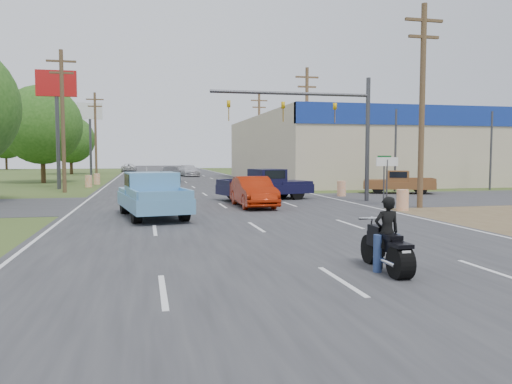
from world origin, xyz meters
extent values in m
plane|color=#30441B|center=(0.00, 0.00, 0.00)|extent=(200.00, 200.00, 0.00)
cube|color=#2D2D30|center=(0.00, 40.00, 0.01)|extent=(15.00, 180.00, 0.02)
cube|color=#2D2D30|center=(0.00, 18.00, 0.01)|extent=(120.00, 10.00, 0.02)
cube|color=brown|center=(11.00, 10.00, 0.01)|extent=(8.00, 18.00, 0.01)
cube|color=#B7A88C|center=(32.00, 40.00, 3.30)|extent=(50.00, 28.00, 6.60)
cylinder|color=#4C3823|center=(9.50, 13.00, 5.00)|extent=(0.28, 0.28, 10.00)
cube|color=#4C3823|center=(9.50, 13.00, 9.20)|extent=(2.00, 0.14, 0.14)
cube|color=#4C3823|center=(9.50, 13.00, 8.40)|extent=(1.60, 0.14, 0.14)
cylinder|color=#4C3823|center=(9.50, 31.00, 5.00)|extent=(0.28, 0.28, 10.00)
cube|color=#4C3823|center=(9.50, 31.00, 9.20)|extent=(2.00, 0.14, 0.14)
cube|color=#4C3823|center=(9.50, 31.00, 8.40)|extent=(1.60, 0.14, 0.14)
cylinder|color=#4C3823|center=(9.50, 49.00, 5.00)|extent=(0.28, 0.28, 10.00)
cube|color=#4C3823|center=(9.50, 49.00, 9.20)|extent=(2.00, 0.14, 0.14)
cube|color=#4C3823|center=(9.50, 49.00, 8.40)|extent=(1.60, 0.14, 0.14)
cylinder|color=#4C3823|center=(-9.50, 28.00, 5.00)|extent=(0.28, 0.28, 10.00)
cube|color=#4C3823|center=(-9.50, 28.00, 9.20)|extent=(2.00, 0.14, 0.14)
cube|color=#4C3823|center=(-9.50, 28.00, 8.40)|extent=(1.60, 0.14, 0.14)
cylinder|color=#4C3823|center=(-9.50, 52.00, 5.00)|extent=(0.28, 0.28, 10.00)
cube|color=#4C3823|center=(-9.50, 52.00, 9.20)|extent=(2.00, 0.14, 0.14)
cube|color=#4C3823|center=(-9.50, 52.00, 8.40)|extent=(1.60, 0.14, 0.14)
cylinder|color=#422D19|center=(-13.50, 42.00, 1.62)|extent=(0.44, 0.44, 3.24)
sphere|color=#204A15|center=(-13.50, 42.00, 5.58)|extent=(7.56, 7.56, 7.56)
cylinder|color=#422D19|center=(-14.20, 66.00, 1.44)|extent=(0.44, 0.44, 2.88)
sphere|color=#204A15|center=(-14.20, 66.00, 4.96)|extent=(6.72, 6.72, 6.72)
cylinder|color=#422D19|center=(55.00, 70.00, 1.80)|extent=(0.44, 0.44, 3.60)
sphere|color=#204A15|center=(55.00, 70.00, 6.20)|extent=(8.40, 8.40, 8.40)
cylinder|color=#422D19|center=(30.00, 95.00, 1.71)|extent=(0.44, 0.44, 3.42)
sphere|color=#204A15|center=(30.00, 95.00, 5.89)|extent=(7.98, 7.98, 7.98)
cylinder|color=#422D19|center=(-30.00, 95.00, 1.89)|extent=(0.44, 0.44, 3.78)
sphere|color=#204A15|center=(-30.00, 95.00, 6.51)|extent=(8.82, 8.82, 8.82)
cylinder|color=orange|center=(8.00, 12.00, 0.50)|extent=(0.56, 0.56, 1.00)
cylinder|color=orange|center=(8.40, 20.50, 0.50)|extent=(0.56, 0.56, 1.00)
cylinder|color=orange|center=(-8.50, 34.00, 0.50)|extent=(0.56, 0.56, 1.00)
cylinder|color=orange|center=(-8.20, 38.00, 0.50)|extent=(0.56, 0.56, 1.00)
cylinder|color=#3F3F44|center=(-10.50, 32.00, 4.50)|extent=(0.30, 0.30, 9.00)
cube|color=#B21414|center=(-10.50, 32.00, 8.20)|extent=(3.00, 0.35, 2.00)
cylinder|color=#3F3F44|center=(-10.50, 56.00, 4.50)|extent=(0.30, 0.30, 9.00)
cube|color=white|center=(-10.50, 56.00, 8.20)|extent=(3.00, 0.35, 2.00)
cylinder|color=#3F3F44|center=(8.20, 14.00, 1.20)|extent=(0.08, 0.08, 2.40)
cube|color=white|center=(8.20, 14.00, 2.30)|extent=(1.20, 0.05, 0.45)
cylinder|color=#3F3F44|center=(8.80, 15.50, 1.20)|extent=(0.08, 0.08, 2.40)
cube|color=#0C591E|center=(8.80, 15.50, 2.50)|extent=(0.80, 0.04, 0.22)
cylinder|color=#3F3F44|center=(8.50, 17.00, 3.50)|extent=(0.24, 0.24, 7.00)
cylinder|color=#3F3F44|center=(4.00, 17.00, 6.00)|extent=(9.00, 0.18, 0.18)
imported|color=gold|center=(6.50, 17.00, 5.55)|extent=(0.18, 0.40, 1.10)
imported|color=gold|center=(3.50, 17.00, 5.55)|extent=(0.18, 0.40, 1.10)
imported|color=gold|center=(0.50, 17.00, 5.55)|extent=(0.18, 0.40, 1.10)
imported|color=#961D06|center=(1.43, 15.13, 0.77)|extent=(1.70, 4.68, 1.53)
cylinder|color=black|center=(1.29, -0.06, 0.35)|extent=(0.35, 0.71, 0.70)
cylinder|color=black|center=(1.31, 1.49, 0.35)|extent=(0.14, 0.70, 0.70)
cube|color=black|center=(1.30, 0.74, 0.66)|extent=(0.25, 1.28, 0.32)
cube|color=black|center=(1.31, 1.01, 0.87)|extent=(0.28, 0.59, 0.23)
cube|color=black|center=(1.30, 0.42, 0.83)|extent=(0.33, 0.59, 0.11)
cylinder|color=white|center=(1.31, 1.33, 1.12)|extent=(0.69, 0.06, 0.05)
cube|color=white|center=(1.29, -0.29, 0.59)|extent=(0.19, 0.02, 0.13)
imported|color=black|center=(1.30, 0.59, 0.80)|extent=(0.59, 0.39, 1.60)
cylinder|color=black|center=(-4.81, 13.39, 0.44)|extent=(0.47, 0.93, 0.88)
cylinder|color=black|center=(-2.98, 13.69, 0.44)|extent=(0.47, 0.93, 0.88)
cylinder|color=black|center=(-4.24, 9.99, 0.44)|extent=(0.47, 0.93, 0.88)
cylinder|color=black|center=(-2.41, 10.30, 0.44)|extent=(0.47, 0.93, 0.88)
cube|color=#609FCE|center=(-3.61, 11.84, 0.68)|extent=(3.12, 6.03, 0.57)
cube|color=#609FCE|center=(-3.90, 13.54, 1.05)|extent=(2.43, 2.50, 0.20)
cube|color=#609FCE|center=(-3.63, 11.96, 1.44)|extent=(2.29, 2.03, 0.94)
cube|color=black|center=(-3.63, 11.96, 1.60)|extent=(2.27, 1.70, 0.50)
cube|color=#609FCE|center=(-3.15, 9.07, 1.13)|extent=(2.02, 0.42, 0.33)
cylinder|color=black|center=(4.39, 20.34, 0.42)|extent=(0.90, 0.52, 0.85)
cylinder|color=black|center=(4.84, 18.62, 0.42)|extent=(0.90, 0.52, 0.85)
cylinder|color=black|center=(1.20, 19.51, 0.42)|extent=(0.90, 0.52, 0.85)
cylinder|color=black|center=(1.65, 17.79, 0.42)|extent=(0.90, 0.52, 0.85)
cube|color=black|center=(3.02, 19.06, 0.66)|extent=(5.85, 3.42, 0.55)
cube|color=black|center=(4.62, 19.48, 1.00)|extent=(2.53, 2.47, 0.19)
cube|color=black|center=(3.13, 19.09, 1.37)|extent=(2.08, 2.30, 0.90)
cube|color=black|center=(3.13, 19.09, 1.53)|extent=(1.78, 2.25, 0.48)
cube|color=black|center=(0.41, 18.39, 1.08)|extent=(0.57, 1.90, 0.32)
cylinder|color=black|center=(11.60, 21.88, 0.37)|extent=(0.78, 0.55, 0.73)
cylinder|color=black|center=(12.22, 23.28, 0.37)|extent=(0.78, 0.55, 0.73)
cylinder|color=black|center=(14.21, 20.72, 0.37)|extent=(0.78, 0.55, 0.73)
cylinder|color=black|center=(14.84, 22.12, 0.37)|extent=(0.78, 0.55, 0.73)
cube|color=brown|center=(13.22, 22.00, 0.57)|extent=(5.10, 3.61, 0.48)
cube|color=brown|center=(11.91, 22.58, 0.87)|extent=(2.36, 2.32, 0.16)
cube|color=brown|center=(13.13, 22.04, 1.19)|extent=(1.99, 2.12, 0.78)
cube|color=black|center=(13.13, 22.04, 1.33)|extent=(1.74, 2.04, 0.41)
cube|color=brown|center=(15.35, 21.05, 0.93)|extent=(0.75, 1.57, 0.27)
imported|color=slate|center=(-1.43, 40.74, 0.85)|extent=(2.32, 5.11, 1.70)
imported|color=silver|center=(1.60, 54.48, 0.72)|extent=(2.70, 5.20, 1.44)
imported|color=silver|center=(-6.50, 76.59, 0.66)|extent=(2.58, 4.89, 1.31)
camera|label=1|loc=(-3.90, -9.45, 2.58)|focal=35.00mm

